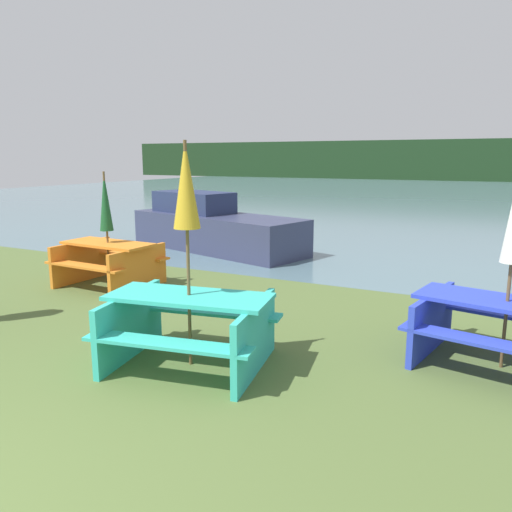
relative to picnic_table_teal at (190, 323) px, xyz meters
name	(u,v)px	position (x,y,z in m)	size (l,w,h in m)	color
water	(451,194)	(-0.29, 29.00, -0.48)	(60.00, 50.00, 0.00)	slate
far_treeline	(475,160)	(-0.29, 49.00, 1.52)	(80.00, 1.60, 4.00)	#193319
picnic_table_teal	(190,323)	(0.00, 0.00, 0.00)	(1.98, 1.67, 0.79)	#33B7A8
picnic_table_blue	(505,327)	(3.07, 1.46, -0.02)	(2.06, 1.70, 0.75)	blue
picnic_table_orange	(109,260)	(-3.25, 2.24, -0.01)	(1.71, 1.45, 0.78)	orange
umbrella_darkgreen	(105,203)	(-3.25, 2.24, 1.00)	(0.23, 0.23, 2.01)	brown
umbrella_gold	(186,188)	(0.00, 0.00, 1.46)	(0.28, 0.28, 2.42)	brown
boat	(213,227)	(-3.50, 6.16, 0.07)	(4.96, 2.71, 1.39)	#333856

